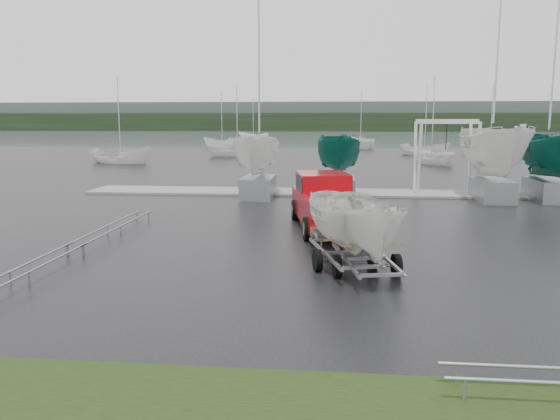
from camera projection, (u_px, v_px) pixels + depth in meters
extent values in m
plane|color=black|center=(369.00, 248.00, 17.76)|extent=(120.00, 120.00, 0.00)
plane|color=slate|center=(340.00, 138.00, 115.91)|extent=(300.00, 300.00, 0.00)
cube|color=gray|center=(354.00, 193.00, 30.51)|extent=(30.00, 3.00, 0.12)
cube|color=black|center=(338.00, 122.00, 184.12)|extent=(300.00, 8.00, 6.00)
cube|color=#4C5651|center=(338.00, 116.00, 191.64)|extent=(300.00, 6.00, 10.00)
cube|color=#9C0810|center=(327.00, 207.00, 20.69)|extent=(3.09, 6.24, 0.98)
cube|color=#9C0810|center=(323.00, 184.00, 21.63)|extent=(2.29, 2.67, 0.87)
cube|color=black|center=(323.00, 183.00, 21.62)|extent=(2.28, 2.42, 0.57)
cube|color=silver|center=(342.00, 232.00, 17.76)|extent=(2.08, 0.55, 0.36)
cylinder|color=black|center=(296.00, 210.00, 22.60)|extent=(0.45, 0.86, 0.82)
cylinder|color=black|center=(342.00, 209.00, 22.76)|extent=(0.45, 0.86, 0.82)
cylinder|color=black|center=(308.00, 229.00, 18.76)|extent=(0.45, 0.86, 0.82)
cylinder|color=black|center=(364.00, 228.00, 18.92)|extent=(0.45, 0.86, 0.82)
cube|color=gray|center=(345.00, 259.00, 14.58)|extent=(0.72, 3.56, 0.08)
cube|color=gray|center=(385.00, 258.00, 14.67)|extent=(0.72, 3.56, 0.08)
cylinder|color=gray|center=(367.00, 266.00, 14.45)|extent=(1.59, 0.36, 0.08)
cylinder|color=black|center=(337.00, 266.00, 14.39)|extent=(0.28, 0.62, 0.60)
cylinder|color=black|center=(396.00, 265.00, 14.52)|extent=(0.28, 0.62, 0.60)
imported|color=silver|center=(368.00, 176.00, 14.26)|extent=(1.91, 1.94, 4.35)
cube|color=orange|center=(359.00, 232.00, 15.32)|extent=(1.53, 0.32, 0.03)
cube|color=orange|center=(373.00, 245.00, 13.75)|extent=(1.53, 0.32, 0.03)
cube|color=gray|center=(325.00, 253.00, 15.20)|extent=(1.02, 3.50, 0.08)
cube|color=gray|center=(363.00, 251.00, 15.38)|extent=(1.02, 3.50, 0.08)
cylinder|color=gray|center=(346.00, 259.00, 15.12)|extent=(1.57, 0.50, 0.08)
cylinder|color=black|center=(318.00, 260.00, 14.99)|extent=(0.33, 0.63, 0.60)
cylinder|color=black|center=(373.00, 258.00, 15.25)|extent=(0.33, 0.63, 0.60)
imported|color=silver|center=(345.00, 176.00, 14.94)|extent=(1.95, 1.98, 4.19)
cube|color=orange|center=(336.00, 228.00, 15.98)|extent=(1.51, 0.45, 0.03)
cube|color=orange|center=(353.00, 239.00, 14.42)|extent=(1.51, 0.45, 0.03)
cylinder|color=silver|center=(419.00, 159.00, 29.08)|extent=(0.16, 0.58, 3.99)
cylinder|color=silver|center=(415.00, 157.00, 30.65)|extent=(0.16, 0.58, 3.99)
cylinder|color=silver|center=(477.00, 160.00, 28.79)|extent=(0.16, 0.58, 3.99)
cylinder|color=silver|center=(470.00, 158.00, 30.36)|extent=(0.16, 0.58, 3.99)
cube|color=silver|center=(447.00, 121.00, 29.39)|extent=(3.30, 0.25, 0.25)
cube|color=gray|center=(258.00, 187.00, 28.97)|extent=(1.60, 3.20, 1.10)
imported|color=silver|center=(258.00, 120.00, 28.39)|extent=(2.23, 2.29, 5.92)
cylinder|color=#B2B2B7|center=(259.00, 65.00, 28.41)|extent=(0.10, 0.10, 7.00)
cube|color=gray|center=(339.00, 188.00, 28.75)|extent=(1.60, 3.20, 1.10)
imported|color=#0C5849|center=(340.00, 119.00, 28.16)|extent=(2.27, 2.33, 6.03)
cube|color=gray|center=(492.00, 190.00, 27.81)|extent=(1.60, 3.20, 1.10)
imported|color=silver|center=(497.00, 106.00, 27.11)|extent=(2.75, 2.82, 7.30)
cylinder|color=#B2B2B7|center=(498.00, 52.00, 27.16)|extent=(0.10, 0.10, 7.00)
cube|color=gray|center=(548.00, 190.00, 27.82)|extent=(1.60, 3.20, 1.10)
imported|color=#0C5849|center=(554.00, 115.00, 27.20)|extent=(2.43, 2.50, 6.47)
cylinder|color=#B2B2B7|center=(555.00, 59.00, 27.23)|extent=(0.10, 0.10, 7.00)
cylinder|color=gray|center=(121.00, 226.00, 19.53)|extent=(0.06, 6.50, 0.06)
cylinder|color=gray|center=(107.00, 226.00, 19.58)|extent=(0.06, 6.50, 0.06)
cylinder|color=gray|center=(29.00, 272.00, 13.64)|extent=(0.06, 6.50, 0.06)
cylinder|color=gray|center=(10.00, 272.00, 13.69)|extent=(0.06, 6.50, 0.06)
imported|color=silver|center=(121.00, 163.00, 51.29)|extent=(3.00, 2.96, 6.45)
cylinder|color=#B2B2B7|center=(119.00, 120.00, 50.63)|extent=(0.08, 0.08, 8.00)
imported|color=silver|center=(238.00, 156.00, 61.18)|extent=(3.67, 3.65, 6.98)
cylinder|color=#B2B2B7|center=(237.00, 120.00, 60.52)|extent=(0.08, 0.08, 8.00)
imported|color=silver|center=(424.00, 155.00, 62.87)|extent=(3.09, 3.06, 5.94)
cylinder|color=#B2B2B7|center=(426.00, 120.00, 62.21)|extent=(0.08, 0.08, 8.00)
imported|color=silver|center=(489.00, 155.00, 63.60)|extent=(3.19, 3.15, 6.26)
cylinder|color=#B2B2B7|center=(491.00, 120.00, 62.94)|extent=(0.08, 0.08, 8.00)
imported|color=silver|center=(222.00, 147.00, 81.05)|extent=(3.18, 3.16, 5.94)
cylinder|color=#B2B2B7|center=(222.00, 120.00, 80.39)|extent=(0.08, 0.08, 8.00)
imported|color=silver|center=(360.00, 149.00, 76.61)|extent=(3.33, 3.38, 6.94)
cylinder|color=#B2B2B7|center=(361.00, 120.00, 75.94)|extent=(0.08, 0.08, 8.00)
imported|color=silver|center=(431.00, 164.00, 50.63)|extent=(2.99, 3.02, 6.05)
cylinder|color=#B2B2B7|center=(433.00, 120.00, 49.97)|extent=(0.08, 0.08, 8.00)
imported|color=silver|center=(253.00, 141.00, 102.78)|extent=(3.70, 3.68, 7.08)
cylinder|color=#B2B2B7|center=(253.00, 119.00, 102.12)|extent=(0.08, 0.08, 8.00)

